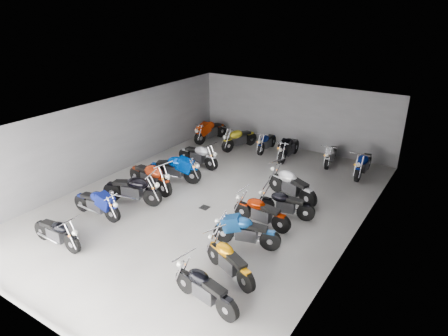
{
  "coord_description": "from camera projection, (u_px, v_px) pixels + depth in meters",
  "views": [
    {
      "loc": [
        7.41,
        -10.6,
        6.89
      ],
      "look_at": [
        -0.1,
        0.93,
        1.0
      ],
      "focal_mm": 32.0,
      "sensor_mm": 36.0,
      "label": 1
    }
  ],
  "objects": [
    {
      "name": "motorcycle_left_f",
      "position": [
        198.0,
        155.0,
        17.49
      ],
      "size": [
        2.15,
        0.46,
        0.95
      ],
      "rotation": [
        0.0,
        0.0,
        -1.64
      ],
      "color": "black",
      "rests_on": "ground"
    },
    {
      "name": "motorcycle_right_c",
      "position": [
        246.0,
        231.0,
        11.86
      ],
      "size": [
        2.04,
        0.69,
        0.91
      ],
      "rotation": [
        0.0,
        0.0,
        1.84
      ],
      "color": "black",
      "rests_on": "ground"
    },
    {
      "name": "motorcycle_left_c",
      "position": [
        133.0,
        189.0,
        14.32
      ],
      "size": [
        2.25,
        0.8,
        1.01
      ],
      "rotation": [
        0.0,
        0.0,
        -1.28
      ],
      "color": "black",
      "rests_on": "ground"
    },
    {
      "name": "motorcycle_right_e",
      "position": [
        285.0,
        204.0,
        13.46
      ],
      "size": [
        1.98,
        0.57,
        0.88
      ],
      "rotation": [
        0.0,
        0.0,
        1.78
      ],
      "color": "black",
      "rests_on": "ground"
    },
    {
      "name": "motorcycle_back_e",
      "position": [
        331.0,
        155.0,
        17.73
      ],
      "size": [
        0.44,
        1.91,
        0.84
      ],
      "rotation": [
        0.0,
        0.0,
        3.26
      ],
      "color": "black",
      "rests_on": "ground"
    },
    {
      "name": "motorcycle_back_f",
      "position": [
        363.0,
        164.0,
        16.58
      ],
      "size": [
        0.43,
        2.2,
        0.97
      ],
      "rotation": [
        0.0,
        0.0,
        3.15
      ],
      "color": "black",
      "rests_on": "ground"
    },
    {
      "name": "motorcycle_back_d",
      "position": [
        288.0,
        148.0,
        18.31
      ],
      "size": [
        0.45,
        2.22,
        0.98
      ],
      "rotation": [
        0.0,
        0.0,
        3.18
      ],
      "color": "black",
      "rests_on": "ground"
    },
    {
      "name": "motorcycle_left_a",
      "position": [
        57.0,
        232.0,
        11.84
      ],
      "size": [
        1.98,
        0.39,
        0.87
      ],
      "rotation": [
        0.0,
        0.0,
        -1.55
      ],
      "color": "black",
      "rests_on": "ground"
    },
    {
      "name": "wall_right",
      "position": [
        355.0,
        198.0,
        11.46
      ],
      "size": [
        0.1,
        14.0,
        3.2
      ],
      "primitive_type": "cube",
      "color": "slate",
      "rests_on": "ground"
    },
    {
      "name": "ground",
      "position": [
        213.0,
        202.0,
        14.6
      ],
      "size": [
        14.0,
        14.0,
        0.0
      ],
      "primitive_type": "plane",
      "color": "#A29F99",
      "rests_on": "ground"
    },
    {
      "name": "motorcycle_right_d",
      "position": [
        261.0,
        212.0,
        12.92
      ],
      "size": [
        2.08,
        0.42,
        0.91
      ],
      "rotation": [
        0.0,
        0.0,
        1.53
      ],
      "color": "black",
      "rests_on": "ground"
    },
    {
      "name": "motorcycle_right_b",
      "position": [
        229.0,
        260.0,
        10.55
      ],
      "size": [
        1.94,
        0.88,
        0.9
      ],
      "rotation": [
        0.0,
        0.0,
        1.19
      ],
      "color": "black",
      "rests_on": "ground"
    },
    {
      "name": "motorcycle_right_f",
      "position": [
        291.0,
        185.0,
        14.64
      ],
      "size": [
        2.23,
        0.93,
        1.02
      ],
      "rotation": [
        0.0,
        0.0,
        1.23
      ],
      "color": "black",
      "rests_on": "ground"
    },
    {
      "name": "wall_back",
      "position": [
        294.0,
        116.0,
        19.36
      ],
      "size": [
        10.0,
        0.1,
        3.2
      ],
      "primitive_type": "cube",
      "color": "slate",
      "rests_on": "ground"
    },
    {
      "name": "motorcycle_back_b",
      "position": [
        239.0,
        138.0,
        19.55
      ],
      "size": [
        0.75,
        2.17,
        0.97
      ],
      "rotation": [
        0.0,
        0.0,
        2.86
      ],
      "color": "black",
      "rests_on": "ground"
    },
    {
      "name": "motorcycle_left_b",
      "position": [
        97.0,
        203.0,
        13.45
      ],
      "size": [
        2.08,
        0.42,
        0.92
      ],
      "rotation": [
        0.0,
        0.0,
        -1.54
      ],
      "color": "black",
      "rests_on": "ground"
    },
    {
      "name": "motorcycle_left_d",
      "position": [
        150.0,
        177.0,
        15.27
      ],
      "size": [
        2.4,
        0.6,
        1.06
      ],
      "rotation": [
        0.0,
        0.0,
        -1.73
      ],
      "color": "black",
      "rests_on": "ground"
    },
    {
      "name": "motorcycle_right_a",
      "position": [
        205.0,
        288.0,
        9.54
      ],
      "size": [
        2.03,
        0.52,
        0.9
      ],
      "rotation": [
        0.0,
        0.0,
        1.41
      ],
      "color": "black",
      "rests_on": "ground"
    },
    {
      "name": "wall_left",
      "position": [
        113.0,
        137.0,
        16.48
      ],
      "size": [
        0.1,
        14.0,
        3.2
      ],
      "primitive_type": "cube",
      "color": "slate",
      "rests_on": "ground"
    },
    {
      "name": "motorcycle_back_c",
      "position": [
        267.0,
        142.0,
        19.27
      ],
      "size": [
        0.4,
        1.94,
        0.85
      ],
      "rotation": [
        0.0,
        0.0,
        3.19
      ],
      "color": "black",
      "rests_on": "ground"
    },
    {
      "name": "drain_grate",
      "position": [
        205.0,
        207.0,
        14.21
      ],
      "size": [
        0.32,
        0.32,
        0.01
      ],
      "primitive_type": "cube",
      "color": "black",
      "rests_on": "ground"
    },
    {
      "name": "ceiling",
      "position": [
        211.0,
        117.0,
        13.33
      ],
      "size": [
        10.0,
        14.0,
        0.04
      ],
      "primitive_type": "cube",
      "color": "black",
      "rests_on": "wall_back"
    },
    {
      "name": "motorcycle_left_e",
      "position": [
        174.0,
        169.0,
        16.03
      ],
      "size": [
        2.25,
        0.85,
        1.02
      ],
      "rotation": [
        0.0,
        0.0,
        -1.26
      ],
      "color": "black",
      "rests_on": "ground"
    },
    {
      "name": "motorcycle_back_a",
      "position": [
        210.0,
        131.0,
        20.62
      ],
      "size": [
        0.56,
        2.28,
        1.01
      ],
      "rotation": [
        0.0,
        0.0,
        2.99
      ],
      "color": "black",
      "rests_on": "ground"
    }
  ]
}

